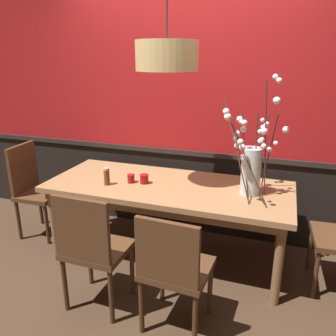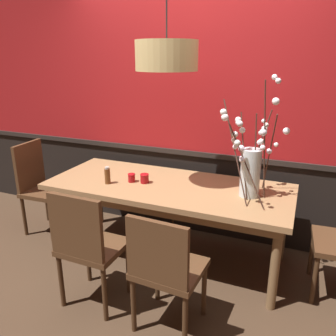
% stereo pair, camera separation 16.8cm
% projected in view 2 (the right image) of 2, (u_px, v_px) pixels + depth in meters
% --- Properties ---
extents(ground_plane, '(24.00, 24.00, 0.00)m').
position_uv_depth(ground_plane, '(168.00, 256.00, 3.27)').
color(ground_plane, '#422D1E').
extents(back_wall, '(5.80, 0.14, 2.67)m').
position_uv_depth(back_wall, '(192.00, 108.00, 3.42)').
color(back_wall, black).
rests_on(back_wall, ground).
extents(dining_table, '(2.16, 0.89, 0.73)m').
position_uv_depth(dining_table, '(168.00, 193.00, 3.07)').
color(dining_table, '#997047').
rests_on(dining_table, ground).
extents(chair_far_side_right, '(0.49, 0.45, 0.91)m').
position_uv_depth(chair_far_side_right, '(222.00, 180.00, 3.77)').
color(chair_far_side_right, '#4C301C').
rests_on(chair_far_side_right, ground).
extents(chair_head_west_end, '(0.42, 0.45, 0.97)m').
position_uv_depth(chair_head_west_end, '(39.00, 183.00, 3.63)').
color(chair_head_west_end, '#4C301C').
rests_on(chair_head_west_end, ground).
extents(chair_near_side_right, '(0.46, 0.44, 0.89)m').
position_uv_depth(chair_near_side_right, '(165.00, 267.00, 2.24)').
color(chair_near_side_right, '#4C301C').
rests_on(chair_near_side_right, ground).
extents(chair_far_side_left, '(0.47, 0.45, 0.93)m').
position_uv_depth(chair_far_side_left, '(167.00, 173.00, 4.00)').
color(chair_far_side_left, '#4C301C').
rests_on(chair_far_side_left, ground).
extents(chair_near_side_left, '(0.45, 0.40, 0.94)m').
position_uv_depth(chair_near_side_left, '(87.00, 243.00, 2.47)').
color(chair_near_side_left, '#4C301C').
rests_on(chair_near_side_left, ground).
extents(vase_with_blossoms, '(0.51, 0.64, 0.97)m').
position_uv_depth(vase_with_blossoms, '(251.00, 167.00, 2.71)').
color(vase_with_blossoms, silver).
rests_on(vase_with_blossoms, dining_table).
extents(candle_holder_nearer_center, '(0.07, 0.07, 0.08)m').
position_uv_depth(candle_holder_nearer_center, '(132.00, 178.00, 3.09)').
color(candle_holder_nearer_center, '#9E0F14').
rests_on(candle_holder_nearer_center, dining_table).
extents(candle_holder_nearer_edge, '(0.08, 0.08, 0.08)m').
position_uv_depth(candle_holder_nearer_edge, '(145.00, 178.00, 3.07)').
color(candle_holder_nearer_edge, '#9E0F14').
rests_on(candle_holder_nearer_edge, dining_table).
extents(condiment_bottle, '(0.05, 0.05, 0.16)m').
position_uv_depth(condiment_bottle, '(107.00, 176.00, 3.04)').
color(condiment_bottle, brown).
rests_on(condiment_bottle, dining_table).
extents(pendant_lamp, '(0.49, 0.49, 0.95)m').
position_uv_depth(pendant_lamp, '(167.00, 56.00, 2.66)').
color(pendant_lamp, tan).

